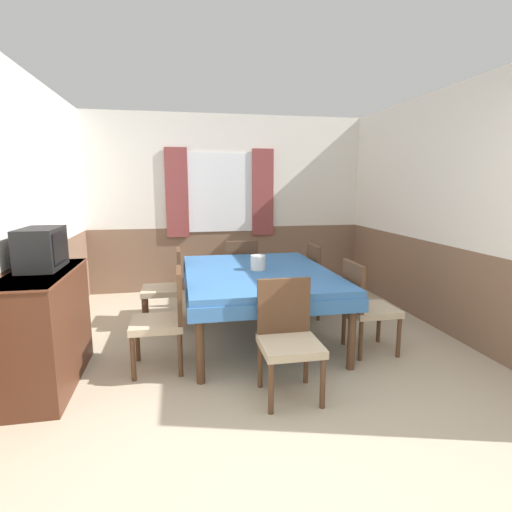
{
  "coord_description": "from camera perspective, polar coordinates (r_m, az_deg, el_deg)",
  "views": [
    {
      "loc": [
        -0.75,
        -1.88,
        1.59
      ],
      "look_at": [
        0.02,
        2.06,
        0.87
      ],
      "focal_mm": 28.0,
      "sensor_mm": 36.0,
      "label": 1
    }
  ],
  "objects": [
    {
      "name": "chair_right_near",
      "position": [
        3.95,
        15.31,
        -6.66
      ],
      "size": [
        0.44,
        0.44,
        0.88
      ],
      "rotation": [
        0.0,
        0.0,
        4.71
      ],
      "color": "brown",
      "rests_on": "ground_plane"
    },
    {
      "name": "chair_head_near",
      "position": [
        3.09,
        4.58,
        -11.15
      ],
      "size": [
        0.44,
        0.44,
        0.88
      ],
      "rotation": [
        0.0,
        0.0,
        3.14
      ],
      "color": "brown",
      "rests_on": "ground_plane"
    },
    {
      "name": "wall_back",
      "position": [
        6.08,
        -4.04,
        7.53
      ],
      "size": [
        4.51,
        0.1,
        2.6
      ],
      "color": "white",
      "rests_on": "ground_plane"
    },
    {
      "name": "tv",
      "position": [
        3.61,
        -28.29,
        0.96
      ],
      "size": [
        0.29,
        0.48,
        0.33
      ],
      "color": "black",
      "rests_on": "sideboard"
    },
    {
      "name": "chair_right_far",
      "position": [
        4.94,
        9.6,
        -3.05
      ],
      "size": [
        0.44,
        0.44,
        0.88
      ],
      "rotation": [
        0.0,
        0.0,
        4.71
      ],
      "color": "brown",
      "rests_on": "ground_plane"
    },
    {
      "name": "chair_left_near",
      "position": [
        3.56,
        -12.9,
        -8.41
      ],
      "size": [
        0.44,
        0.44,
        0.88
      ],
      "rotation": [
        0.0,
        0.0,
        1.57
      ],
      "color": "brown",
      "rests_on": "ground_plane"
    },
    {
      "name": "chair_head_window",
      "position": [
        5.29,
        -2.24,
        -2.03
      ],
      "size": [
        0.44,
        0.44,
        0.88
      ],
      "color": "brown",
      "rests_on": "ground_plane"
    },
    {
      "name": "wall_left",
      "position": [
        4.17,
        -29.7,
        4.85
      ],
      "size": [
        0.05,
        4.52,
        2.6
      ],
      "color": "white",
      "rests_on": "ground_plane"
    },
    {
      "name": "dining_table",
      "position": [
        4.13,
        0.25,
        -3.38
      ],
      "size": [
        1.49,
        1.98,
        0.72
      ],
      "color": "#386BA8",
      "rests_on": "ground_plane"
    },
    {
      "name": "wall_right",
      "position": [
        4.86,
        24.72,
        5.83
      ],
      "size": [
        0.05,
        4.52,
        2.6
      ],
      "color": "white",
      "rests_on": "ground_plane"
    },
    {
      "name": "chair_left_far",
      "position": [
        4.64,
        -12.49,
        -4.03
      ],
      "size": [
        0.44,
        0.44,
        0.88
      ],
      "rotation": [
        0.0,
        0.0,
        1.57
      ],
      "color": "brown",
      "rests_on": "ground_plane"
    },
    {
      "name": "sideboard",
      "position": [
        3.61,
        -27.89,
        -9.12
      ],
      "size": [
        0.46,
        1.14,
        0.92
      ],
      "color": "#4C2819",
      "rests_on": "ground_plane"
    },
    {
      "name": "ground_plane",
      "position": [
        2.58,
        9.52,
        -28.18
      ],
      "size": [
        16.0,
        16.0,
        0.0
      ],
      "primitive_type": "plane",
      "color": "tan"
    },
    {
      "name": "vase",
      "position": [
        4.12,
        0.29,
        -0.94
      ],
      "size": [
        0.15,
        0.15,
        0.15
      ],
      "color": "silver",
      "rests_on": "dining_table"
    }
  ]
}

